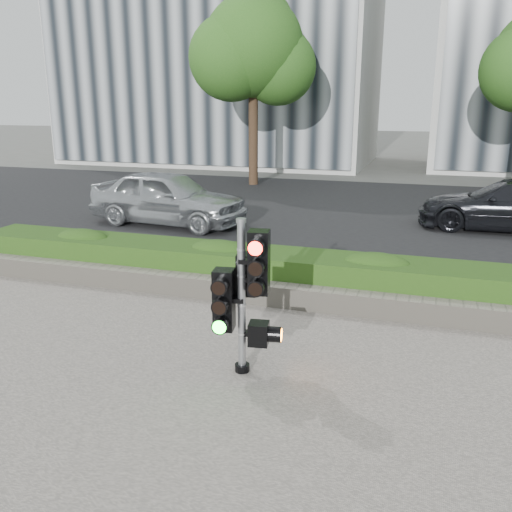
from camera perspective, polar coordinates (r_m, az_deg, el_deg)
name	(u,v)px	position (r m, az deg, el deg)	size (l,w,h in m)	color
ground	(234,357)	(7.09, -2.29, -10.57)	(120.00, 120.00, 0.00)	#51514C
sidewalk	(135,480)	(5.16, -12.64, -22.02)	(16.00, 11.00, 0.03)	#9E9389
road	(350,212)	(16.41, 9.84, 4.57)	(60.00, 13.00, 0.02)	black
curb	(294,279)	(9.86, 4.01, -2.46)	(60.00, 0.25, 0.12)	gray
stone_wall	(275,294)	(8.67, 2.02, -4.06)	(12.00, 0.32, 0.34)	gray
hedge	(286,273)	(9.21, 3.15, -1.75)	(12.00, 1.00, 0.68)	#497524
building_left	(222,17)	(31.35, -3.55, 23.79)	(16.00, 9.00, 15.00)	#B7B7B2
tree_left	(253,50)	(21.67, -0.30, 20.86)	(4.61, 4.03, 7.34)	black
traffic_signal	(244,289)	(6.29, -1.25, -3.50)	(0.67, 0.53, 1.88)	black
car_silver	(168,198)	(14.54, -9.27, 6.09)	(1.70, 4.22, 1.44)	#B4B7BB
car_dark	(511,205)	(15.11, 25.24, 4.86)	(1.81, 4.45, 1.29)	black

